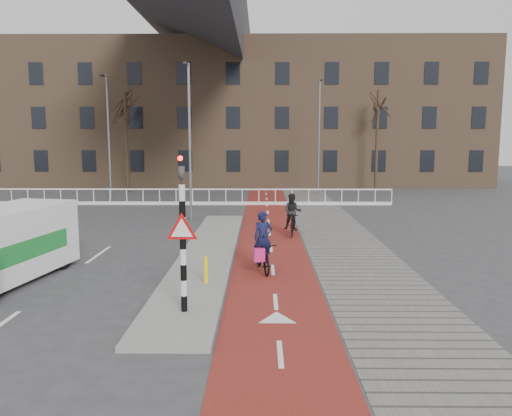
{
  "coord_description": "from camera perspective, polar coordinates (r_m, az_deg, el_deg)",
  "views": [
    {
      "loc": [
        1.14,
        -12.85,
        4.01
      ],
      "look_at": [
        0.95,
        5.0,
        1.5
      ],
      "focal_mm": 35.0,
      "sensor_mm": 36.0,
      "label": 1
    }
  ],
  "objects": [
    {
      "name": "tree_right",
      "position": [
        38.86,
        13.65,
        7.42
      ],
      "size": [
        0.23,
        0.23,
        7.54
      ],
      "primitive_type": "cylinder",
      "color": "black",
      "rests_on": "ground"
    },
    {
      "name": "cyclist_far",
      "position": [
        20.61,
        4.2,
        -1.17
      ],
      "size": [
        0.78,
        1.64,
        1.75
      ],
      "rotation": [
        0.0,
        0.0,
        -0.1
      ],
      "color": "black",
      "rests_on": "bike_lane"
    },
    {
      "name": "cyclist_near",
      "position": [
        15.07,
        0.8,
        -5.0
      ],
      "size": [
        0.95,
        1.81,
        1.82
      ],
      "rotation": [
        0.0,
        0.0,
        0.21
      ],
      "color": "black",
      "rests_on": "bike_lane"
    },
    {
      "name": "ground",
      "position": [
        13.51,
        -4.33,
        -9.28
      ],
      "size": [
        120.0,
        120.0,
        0.0
      ],
      "primitive_type": "plane",
      "color": "#38383A",
      "rests_on": "ground"
    },
    {
      "name": "curb_island",
      "position": [
        17.41,
        -5.51,
        -5.15
      ],
      "size": [
        1.8,
        16.0,
        0.12
      ],
      "primitive_type": "cube",
      "color": "gray",
      "rests_on": "ground"
    },
    {
      "name": "bike_lane",
      "position": [
        23.2,
        1.47,
        -1.94
      ],
      "size": [
        2.5,
        60.0,
        0.01
      ],
      "primitive_type": "cube",
      "color": "maroon",
      "rests_on": "ground"
    },
    {
      "name": "railing",
      "position": [
        30.7,
        -10.95,
        0.93
      ],
      "size": [
        28.0,
        0.1,
        0.99
      ],
      "color": "silver",
      "rests_on": "ground"
    },
    {
      "name": "streetlight_near",
      "position": [
        24.32,
        -7.57,
        7.31
      ],
      "size": [
        0.12,
        0.12,
        7.49
      ],
      "primitive_type": "cylinder",
      "color": "slate",
      "rests_on": "ground"
    },
    {
      "name": "traffic_signal",
      "position": [
        11.16,
        -8.39,
        -2.52
      ],
      "size": [
        0.8,
        0.8,
        3.68
      ],
      "color": "black",
      "rests_on": "curb_island"
    },
    {
      "name": "bollard",
      "position": [
        13.64,
        -5.75,
        -7.04
      ],
      "size": [
        0.12,
        0.12,
        0.72
      ],
      "primitive_type": "cylinder",
      "color": "yellow",
      "rests_on": "curb_island"
    },
    {
      "name": "sidewalk",
      "position": [
        23.42,
        8.34,
        -1.93
      ],
      "size": [
        3.0,
        60.0,
        0.01
      ],
      "primitive_type": "cube",
      "color": "slate",
      "rests_on": "ground"
    },
    {
      "name": "tree_mid",
      "position": [
        38.42,
        -14.59,
        7.24
      ],
      "size": [
        0.25,
        0.25,
        7.34
      ],
      "primitive_type": "cylinder",
      "color": "black",
      "rests_on": "ground"
    },
    {
      "name": "streetlight_right",
      "position": [
        35.72,
        7.21,
        7.97
      ],
      "size": [
        0.12,
        0.12,
        8.06
      ],
      "primitive_type": "cylinder",
      "color": "slate",
      "rests_on": "ground"
    },
    {
      "name": "townhouse_row",
      "position": [
        45.2,
        -4.79,
        12.8
      ],
      "size": [
        46.0,
        10.0,
        15.9
      ],
      "color": "#7F6047",
      "rests_on": "ground"
    },
    {
      "name": "streetlight_left",
      "position": [
        34.62,
        -16.47,
        7.72
      ],
      "size": [
        0.12,
        0.12,
        8.07
      ],
      "primitive_type": "cylinder",
      "color": "slate",
      "rests_on": "ground"
    },
    {
      "name": "van",
      "position": [
        15.58,
        -27.17,
        -3.7
      ],
      "size": [
        2.74,
        5.07,
        2.07
      ],
      "rotation": [
        0.0,
        0.0,
        -0.18
      ],
      "color": "white",
      "rests_on": "ground"
    }
  ]
}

